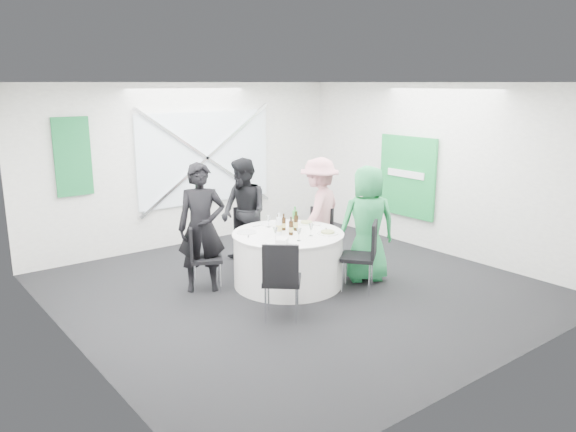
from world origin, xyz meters
TOP-DOWN VIEW (x-y plane):
  - floor at (0.00, 0.00)m, footprint 6.00×6.00m
  - ceiling at (0.00, 0.00)m, footprint 6.00×6.00m
  - wall_back at (0.00, 3.00)m, footprint 6.00×0.00m
  - wall_front at (0.00, -3.00)m, footprint 6.00×0.00m
  - wall_left at (-3.00, 0.00)m, footprint 0.00×6.00m
  - wall_right at (3.00, 0.00)m, footprint 0.00×6.00m
  - window_panel at (0.30, 2.96)m, footprint 2.60×0.03m
  - window_brace_a at (0.30, 2.92)m, footprint 2.63×0.05m
  - window_brace_b at (0.30, 2.92)m, footprint 2.63×0.05m
  - green_banner at (-2.00, 2.95)m, footprint 0.55×0.04m
  - green_sign at (2.94, 0.60)m, footprint 0.05×1.20m
  - banquet_table at (0.00, 0.20)m, footprint 1.56×1.56m
  - chair_back at (0.14, 1.41)m, footprint 0.45×0.45m
  - chair_back_left at (-1.08, 0.77)m, footprint 0.57×0.56m
  - chair_back_right at (0.93, 0.62)m, footprint 0.54×0.54m
  - chair_front_right at (0.67, -0.64)m, footprint 0.63×0.63m
  - chair_front_left at (-0.83, -0.74)m, footprint 0.63×0.63m
  - person_man_back_left at (-1.04, 0.77)m, footprint 0.77×0.68m
  - person_man_back at (0.02, 1.34)m, footprint 0.46×0.82m
  - person_woman_pink at (0.99, 0.69)m, footprint 1.20×0.93m
  - person_woman_green at (1.01, -0.34)m, footprint 0.97×0.85m
  - plate_back at (0.09, 0.72)m, footprint 0.29×0.29m
  - plate_back_left at (-0.45, 0.56)m, footprint 0.28×0.28m
  - plate_back_right at (0.52, 0.43)m, footprint 0.26×0.26m
  - plate_front_right at (0.40, -0.18)m, footprint 0.29×0.29m
  - plate_front_left at (-0.45, -0.09)m, footprint 0.26×0.26m
  - napkin at (-0.40, -0.18)m, footprint 0.24×0.23m
  - beer_bottle_a at (-0.13, 0.26)m, footprint 0.06×0.06m
  - beer_bottle_b at (0.04, 0.35)m, footprint 0.06×0.06m
  - beer_bottle_c at (0.16, 0.22)m, footprint 0.06×0.06m
  - beer_bottle_d at (-0.04, 0.08)m, footprint 0.06×0.06m
  - green_water_bottle at (0.20, 0.29)m, footprint 0.08×0.08m
  - clear_water_bottle at (-0.16, 0.19)m, footprint 0.08×0.08m
  - wine_glass_a at (-0.03, 0.62)m, footprint 0.07×0.07m
  - wine_glass_b at (0.15, -0.12)m, footprint 0.07×0.07m
  - wine_glass_c at (-0.35, 0.03)m, footprint 0.07×0.07m
  - wine_glass_d at (-0.13, -0.20)m, footprint 0.07×0.07m
  - fork_a at (-0.52, -0.05)m, footprint 0.11×0.12m
  - knife_a at (-0.32, -0.28)m, footprint 0.11×0.13m
  - fork_b at (0.57, 0.28)m, footprint 0.08×0.14m
  - knife_b at (0.42, 0.60)m, footprint 0.08×0.14m
  - fork_c at (0.20, 0.74)m, footprint 0.15×0.02m
  - knife_c at (-0.13, 0.76)m, footprint 0.15×0.02m
  - fork_d at (0.35, -0.26)m, footprint 0.10×0.13m
  - knife_d at (0.54, 0.01)m, footprint 0.10×0.13m
  - fork_e at (-0.38, 0.64)m, footprint 0.09×0.14m
  - knife_e at (-0.55, 0.37)m, footprint 0.10×0.13m

SIDE VIEW (x-z plane):
  - floor at x=0.00m, z-range 0.00..0.00m
  - banquet_table at x=0.00m, z-range 0.00..0.76m
  - chair_back at x=0.14m, z-range 0.07..0.96m
  - chair_back_right at x=0.93m, z-range 0.08..0.97m
  - chair_back_left at x=-1.08m, z-range 0.08..1.00m
  - chair_front_right at x=0.67m, z-range 0.09..1.07m
  - chair_front_left at x=-0.83m, z-range 0.09..1.07m
  - fork_a at x=-0.52m, z-range 0.76..0.77m
  - knife_a at x=-0.32m, z-range 0.76..0.77m
  - fork_b at x=0.57m, z-range 0.76..0.77m
  - knife_b at x=0.42m, z-range 0.76..0.77m
  - fork_c at x=0.20m, z-range 0.76..0.77m
  - knife_c at x=-0.13m, z-range 0.76..0.77m
  - fork_d at x=0.35m, z-range 0.76..0.77m
  - knife_d at x=0.54m, z-range 0.76..0.77m
  - fork_e at x=-0.38m, z-range 0.76..0.77m
  - knife_e at x=-0.55m, z-range 0.76..0.77m
  - plate_back at x=0.09m, z-range 0.76..0.77m
  - plate_back_left at x=-0.45m, z-range 0.76..0.77m
  - plate_front_left at x=-0.45m, z-range 0.76..0.77m
  - plate_front_right at x=0.40m, z-range 0.76..0.80m
  - plate_back_right at x=0.52m, z-range 0.76..0.80m
  - napkin at x=-0.40m, z-range 0.78..0.83m
  - person_woman_green at x=1.01m, z-range 0.00..1.67m
  - person_woman_pink at x=0.99m, z-range 0.00..1.68m
  - person_man_back at x=0.02m, z-range 0.00..1.68m
  - beer_bottle_b at x=0.04m, z-range 0.73..0.97m
  - beer_bottle_d at x=-0.04m, z-range 0.73..0.99m
  - beer_bottle_a at x=-0.13m, z-range 0.73..1.00m
  - beer_bottle_c at x=0.16m, z-range 0.73..1.01m
  - clear_water_bottle at x=-0.16m, z-range 0.73..1.03m
  - person_man_back_left at x=-1.04m, z-range 0.00..1.77m
  - wine_glass_a at x=-0.03m, z-range 0.80..0.97m
  - wine_glass_b at x=0.15m, z-range 0.80..0.97m
  - wine_glass_c at x=-0.35m, z-range 0.80..0.97m
  - wine_glass_d at x=-0.13m, z-range 0.80..0.97m
  - green_water_bottle at x=0.20m, z-range 0.73..1.06m
  - green_sign at x=2.94m, z-range 0.50..1.90m
  - wall_back at x=0.00m, z-range -1.60..4.40m
  - wall_front at x=0.00m, z-range -1.60..4.40m
  - wall_left at x=-3.00m, z-range -1.60..4.40m
  - wall_right at x=3.00m, z-range -1.60..4.40m
  - window_panel at x=0.30m, z-range 0.70..2.30m
  - window_brace_a at x=0.30m, z-range 0.58..2.42m
  - window_brace_b at x=0.30m, z-range 0.58..2.42m
  - green_banner at x=-2.00m, z-range 1.10..2.30m
  - ceiling at x=0.00m, z-range 2.80..2.80m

